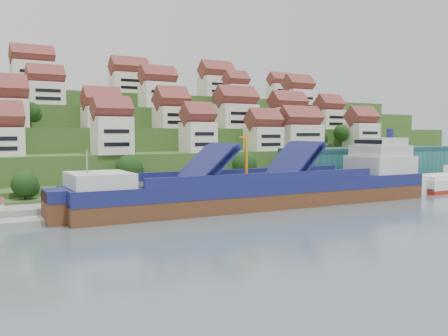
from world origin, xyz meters
TOP-DOWN VIEW (x-y plane):
  - ground at (0.00, 0.00)m, footprint 300.00×300.00m
  - quay at (20.00, 15.00)m, footprint 180.00×14.00m
  - hillside at (0.00, 103.55)m, footprint 260.00×128.00m
  - hillside_village at (1.04, 60.57)m, footprint 159.00×62.64m
  - hillside_trees at (-4.75, 43.09)m, footprint 144.32×62.36m
  - warehouse at (52.00, 17.00)m, footprint 60.00×15.00m
  - flagpole at (18.11, 10.00)m, footprint 1.28×0.16m
  - cargo_ship at (2.25, 0.79)m, footprint 87.82×18.05m

SIDE VIEW (x-z plane):
  - ground at x=0.00m, z-range 0.00..0.00m
  - quay at x=20.00m, z-range 0.00..2.20m
  - cargo_ship at x=2.25m, z-range -6.11..13.35m
  - flagpole at x=18.11m, z-range 2.88..10.88m
  - warehouse at x=52.00m, z-range 2.20..12.20m
  - hillside at x=0.00m, z-range -4.84..26.16m
  - hillside_trees at x=-4.75m, z-range 0.27..31.75m
  - hillside_village at x=1.04m, z-range 9.72..39.19m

